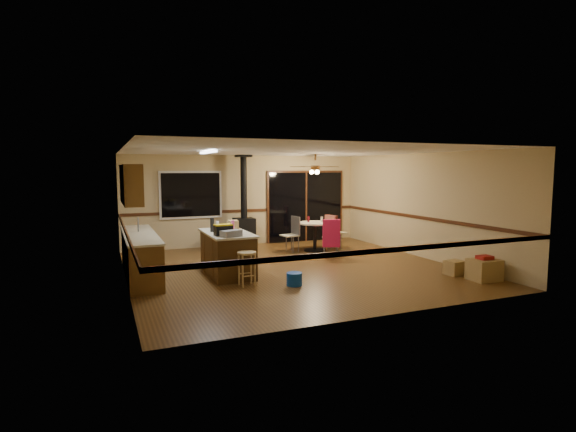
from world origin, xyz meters
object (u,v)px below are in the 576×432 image
blue_bucket (294,279)px  toolbox_black (223,230)px  chair_left (293,230)px  box_corner_a (484,270)px  dining_table (315,231)px  chair_right (332,228)px  kitchen_island (227,253)px  chair_near (331,233)px  box_under_window (218,243)px  toolbox_grey (231,233)px  bar_stool (247,269)px  box_corner_b (455,268)px  wood_stove (244,222)px

blue_bucket → toolbox_black: bearing=139.8°
chair_left → box_corner_a: size_ratio=0.92×
blue_bucket → dining_table: (1.96, 3.12, 0.41)m
chair_right → kitchen_island: bearing=-152.6°
chair_near → box_under_window: size_ratio=1.25×
box_corner_a → toolbox_grey: bearing=158.8°
bar_stool → box_corner_b: bar_stool is taller
toolbox_grey → box_under_window: 3.54m
toolbox_grey → toolbox_black: size_ratio=1.13×
bar_stool → dining_table: (2.80, 2.81, 0.20)m
box_corner_b → box_corner_a: bearing=-71.0°
wood_stove → box_under_window: 1.00m
chair_near → box_corner_a: 3.74m
box_under_window → box_corner_a: (4.13, -5.23, -0.01)m
wood_stove → bar_stool: wood_stove is taller
chair_right → box_corner_a: 4.39m
chair_near → box_corner_b: 3.14m
kitchen_island → chair_near: (2.93, 0.90, 0.14)m
wood_stove → blue_bucket: wood_stove is taller
chair_near → box_under_window: 3.14m
blue_bucket → box_corner_b: 3.49m
toolbox_grey → toolbox_black: 0.24m
box_corner_a → dining_table: bearing=112.1°
toolbox_black → dining_table: (3.08, 2.17, -0.46)m
toolbox_grey → chair_left: size_ratio=0.77×
chair_left → toolbox_black: bearing=-137.4°
kitchen_island → chair_right: 3.86m
wood_stove → bar_stool: size_ratio=3.83×
kitchen_island → box_corner_b: bearing=-22.7°
toolbox_black → chair_right: size_ratio=0.50×
toolbox_black → chair_right: bearing=31.2°
chair_right → chair_near: bearing=-119.1°
blue_bucket → dining_table: 3.70m
toolbox_grey → box_corner_a: 5.08m
blue_bucket → chair_right: 4.02m
kitchen_island → blue_bucket: bearing=-55.2°
kitchen_island → box_corner_b: kitchen_island is taller
toolbox_grey → box_under_window: bearing=80.9°
wood_stove → box_corner_b: wood_stove is taller
bar_stool → box_under_window: size_ratio=1.18×
toolbox_black → chair_right: 4.23m
dining_table → bar_stool: bearing=-134.9°
toolbox_grey → chair_near: bearing=26.7°
wood_stove → kitchen_island: bearing=-113.1°
toolbox_grey → chair_right: (3.50, 2.39, -0.36)m
kitchen_island → box_under_window: kitchen_island is taller
box_corner_b → kitchen_island: bearing=157.3°
toolbox_grey → box_corner_a: (4.68, -1.81, -0.75)m
wood_stove → blue_bucket: 4.46m
dining_table → chair_right: size_ratio=1.34×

